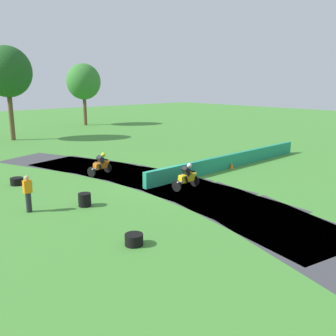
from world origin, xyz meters
TOP-DOWN VIEW (x-y plane):
  - ground_plane at (0.00, 0.00)m, footprint 120.00×120.00m
  - track_asphalt at (-0.65, -0.02)m, footprint 7.62×27.52m
  - safety_barrier at (5.85, 0.16)m, footprint 14.98×0.71m
  - motorcycle_lead_yellow at (0.09, -1.51)m, footprint 1.68×0.73m
  - motorcycle_chase_orange at (-1.57, 4.23)m, footprint 1.72×1.07m
  - tire_stack_near at (-6.25, -5.24)m, footprint 0.64×0.64m
  - tire_stack_mid_a at (-5.38, -0.38)m, footprint 0.58×0.58m
  - tire_stack_mid_b at (-6.32, 5.32)m, footprint 0.68×0.68m
  - track_marshal at (-7.58, 0.54)m, footprint 0.34×0.24m
  - traffic_cone at (5.57, -0.08)m, footprint 0.28×0.28m
  - tree_far_left at (11.42, 28.65)m, footprint 4.31×4.31m
  - tree_far_right at (-0.41, 21.89)m, footprint 4.52×4.52m

SIDE VIEW (x-z plane):
  - ground_plane at x=0.00m, z-range 0.00..0.00m
  - track_asphalt at x=-0.65m, z-range 0.00..0.01m
  - tire_stack_near at x=-6.25m, z-range 0.00..0.40m
  - tire_stack_mid_b at x=-6.32m, z-range 0.00..0.40m
  - traffic_cone at x=5.57m, z-range 0.00..0.44m
  - tire_stack_mid_a at x=-5.38m, z-range 0.00..0.60m
  - safety_barrier at x=5.85m, z-range 0.00..0.90m
  - motorcycle_chase_orange at x=-1.57m, z-range -0.07..1.36m
  - motorcycle_lead_yellow at x=0.09m, z-range -0.05..1.37m
  - track_marshal at x=-7.58m, z-range 0.00..1.63m
  - tree_far_left at x=11.42m, z-range 1.61..9.41m
  - tree_far_right at x=-0.41m, z-range 2.00..10.82m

